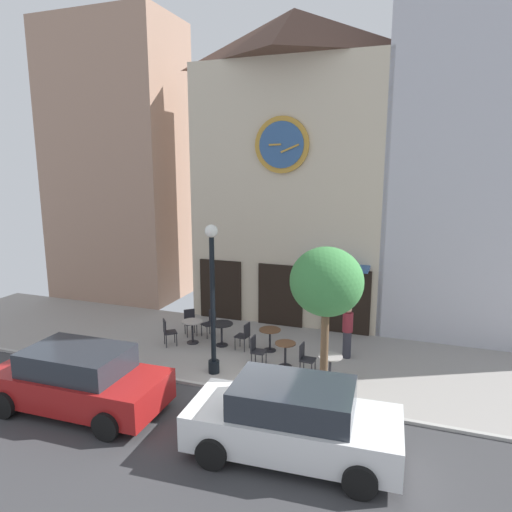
{
  "coord_description": "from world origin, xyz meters",
  "views": [
    {
      "loc": [
        3.89,
        -10.19,
        5.84
      ],
      "look_at": [
        -0.74,
        2.71,
        3.13
      ],
      "focal_mm": 31.97,
      "sensor_mm": 36.0,
      "label": 1
    }
  ],
  "objects_px": {
    "street_lamp": "(213,300)",
    "cafe_table_center_right": "(192,327)",
    "street_tree": "(326,283)",
    "cafe_table_rightmost": "(270,336)",
    "cafe_table_near_door": "(222,329)",
    "cafe_chair_curbside": "(210,321)",
    "cafe_chair_facing_wall": "(305,357)",
    "pedestrian_maroon": "(347,331)",
    "parked_car_red": "(79,379)",
    "cafe_chair_under_awning": "(244,334)",
    "parked_car_white": "(293,420)",
    "cafe_chair_by_entrance": "(256,349)",
    "cafe_chair_corner": "(190,320)",
    "cafe_table_center_left": "(285,351)",
    "cafe_chair_left_end": "(168,330)",
    "cafe_table_near_curb": "(330,364)"
  },
  "relations": [
    {
      "from": "cafe_table_center_right",
      "to": "parked_car_red",
      "type": "height_order",
      "value": "parked_car_red"
    },
    {
      "from": "cafe_chair_by_entrance",
      "to": "pedestrian_maroon",
      "type": "relative_size",
      "value": 0.54
    },
    {
      "from": "cafe_chair_left_end",
      "to": "parked_car_white",
      "type": "height_order",
      "value": "parked_car_white"
    },
    {
      "from": "cafe_table_center_left",
      "to": "cafe_chair_left_end",
      "type": "xyz_separation_m",
      "value": [
        -4.11,
        0.27,
        0.04
      ]
    },
    {
      "from": "cafe_table_near_curb",
      "to": "parked_car_red",
      "type": "xyz_separation_m",
      "value": [
        -5.5,
        -3.44,
        0.23
      ]
    },
    {
      "from": "cafe_table_near_curb",
      "to": "cafe_chair_corner",
      "type": "xyz_separation_m",
      "value": [
        -5.31,
        1.94,
        0.0
      ]
    },
    {
      "from": "street_lamp",
      "to": "cafe_chair_under_awning",
      "type": "xyz_separation_m",
      "value": [
        0.23,
        1.85,
        -1.65
      ]
    },
    {
      "from": "cafe_table_center_right",
      "to": "cafe_table_near_curb",
      "type": "bearing_deg",
      "value": -14.63
    },
    {
      "from": "street_lamp",
      "to": "cafe_table_center_left",
      "type": "bearing_deg",
      "value": 29.96
    },
    {
      "from": "cafe_table_near_door",
      "to": "cafe_table_rightmost",
      "type": "relative_size",
      "value": 1.06
    },
    {
      "from": "street_tree",
      "to": "cafe_table_center_right",
      "type": "height_order",
      "value": "street_tree"
    },
    {
      "from": "cafe_chair_under_awning",
      "to": "parked_car_red",
      "type": "relative_size",
      "value": 0.21
    },
    {
      "from": "cafe_table_rightmost",
      "to": "cafe_chair_corner",
      "type": "height_order",
      "value": "cafe_chair_corner"
    },
    {
      "from": "cafe_chair_facing_wall",
      "to": "pedestrian_maroon",
      "type": "relative_size",
      "value": 0.54
    },
    {
      "from": "street_lamp",
      "to": "cafe_chair_under_awning",
      "type": "height_order",
      "value": "street_lamp"
    },
    {
      "from": "cafe_chair_left_end",
      "to": "parked_car_white",
      "type": "bearing_deg",
      "value": -37.97
    },
    {
      "from": "cafe_chair_corner",
      "to": "parked_car_white",
      "type": "height_order",
      "value": "parked_car_white"
    },
    {
      "from": "cafe_table_near_door",
      "to": "cafe_chair_left_end",
      "type": "relative_size",
      "value": 0.85
    },
    {
      "from": "street_lamp",
      "to": "cafe_table_near_door",
      "type": "distance_m",
      "value": 2.59
    },
    {
      "from": "street_tree",
      "to": "pedestrian_maroon",
      "type": "distance_m",
      "value": 3.44
    },
    {
      "from": "street_lamp",
      "to": "cafe_chair_by_entrance",
      "type": "xyz_separation_m",
      "value": [
        0.99,
        0.85,
        -1.65
      ]
    },
    {
      "from": "cafe_table_near_curb",
      "to": "cafe_chair_curbside",
      "type": "bearing_deg",
      "value": 155.88
    },
    {
      "from": "cafe_chair_corner",
      "to": "parked_car_red",
      "type": "distance_m",
      "value": 5.38
    },
    {
      "from": "cafe_chair_left_end",
      "to": "parked_car_white",
      "type": "relative_size",
      "value": 0.2
    },
    {
      "from": "cafe_chair_by_entrance",
      "to": "cafe_chair_corner",
      "type": "bearing_deg",
      "value": 152.02
    },
    {
      "from": "street_lamp",
      "to": "cafe_table_center_right",
      "type": "relative_size",
      "value": 5.59
    },
    {
      "from": "cafe_chair_corner",
      "to": "cafe_chair_by_entrance",
      "type": "distance_m",
      "value": 3.45
    },
    {
      "from": "street_lamp",
      "to": "cafe_chair_corner",
      "type": "distance_m",
      "value": 3.61
    },
    {
      "from": "cafe_table_near_door",
      "to": "cafe_chair_under_awning",
      "type": "bearing_deg",
      "value": -5.24
    },
    {
      "from": "cafe_chair_curbside",
      "to": "cafe_table_near_door",
      "type": "bearing_deg",
      "value": -42.25
    },
    {
      "from": "street_tree",
      "to": "cafe_table_rightmost",
      "type": "distance_m",
      "value": 4.1
    },
    {
      "from": "cafe_table_center_left",
      "to": "pedestrian_maroon",
      "type": "bearing_deg",
      "value": 38.98
    },
    {
      "from": "cafe_table_center_right",
      "to": "cafe_chair_under_awning",
      "type": "xyz_separation_m",
      "value": [
        1.85,
        0.04,
        -0.01
      ]
    },
    {
      "from": "cafe_chair_left_end",
      "to": "street_tree",
      "type": "bearing_deg",
      "value": -16.57
    },
    {
      "from": "street_lamp",
      "to": "cafe_table_rightmost",
      "type": "bearing_deg",
      "value": 63.35
    },
    {
      "from": "pedestrian_maroon",
      "to": "cafe_table_near_curb",
      "type": "bearing_deg",
      "value": -95.77
    },
    {
      "from": "street_tree",
      "to": "cafe_table_near_door",
      "type": "bearing_deg",
      "value": 149.75
    },
    {
      "from": "cafe_table_center_left",
      "to": "pedestrian_maroon",
      "type": "distance_m",
      "value": 2.1
    },
    {
      "from": "cafe_table_rightmost",
      "to": "cafe_chair_left_end",
      "type": "height_order",
      "value": "cafe_chair_left_end"
    },
    {
      "from": "parked_car_red",
      "to": "parked_car_white",
      "type": "xyz_separation_m",
      "value": [
        5.37,
        0.01,
        0.0
      ]
    },
    {
      "from": "cafe_chair_under_awning",
      "to": "parked_car_white",
      "type": "bearing_deg",
      "value": -58.59
    },
    {
      "from": "parked_car_white",
      "to": "cafe_chair_under_awning",
      "type": "bearing_deg",
      "value": 121.41
    },
    {
      "from": "cafe_table_rightmost",
      "to": "cafe_table_center_left",
      "type": "bearing_deg",
      "value": -51.15
    },
    {
      "from": "cafe_chair_corner",
      "to": "cafe_chair_under_awning",
      "type": "height_order",
      "value": "same"
    },
    {
      "from": "cafe_table_center_left",
      "to": "cafe_chair_left_end",
      "type": "height_order",
      "value": "cafe_chair_left_end"
    },
    {
      "from": "cafe_chair_curbside",
      "to": "pedestrian_maroon",
      "type": "relative_size",
      "value": 0.54
    },
    {
      "from": "cafe_chair_by_entrance",
      "to": "cafe_table_center_right",
      "type": "bearing_deg",
      "value": 159.93
    },
    {
      "from": "street_lamp",
      "to": "parked_car_white",
      "type": "bearing_deg",
      "value": -42.83
    },
    {
      "from": "cafe_chair_curbside",
      "to": "cafe_chair_facing_wall",
      "type": "xyz_separation_m",
      "value": [
        3.82,
        -1.8,
        0.0
      ]
    },
    {
      "from": "cafe_table_center_left",
      "to": "cafe_chair_by_entrance",
      "type": "bearing_deg",
      "value": -166.49
    }
  ]
}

